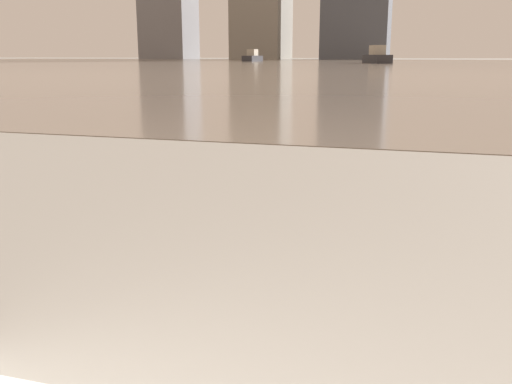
{
  "coord_description": "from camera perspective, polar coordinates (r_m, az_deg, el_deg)",
  "views": [
    {
      "loc": [
        0.52,
        0.27,
        1.09
      ],
      "look_at": [
        -0.08,
        2.28,
        0.58
      ],
      "focal_mm": 40.0,
      "sensor_mm": 36.0,
      "label": 1
    }
  ],
  "objects": [
    {
      "name": "harbor_boat_4",
      "position": [
        71.08,
        12.01,
        13.08
      ],
      "size": [
        4.01,
        5.87,
        2.09
      ],
      "color": "#2D2D33",
      "rests_on": "harbor_water"
    },
    {
      "name": "harbor_boat_0",
      "position": [
        86.93,
        -0.35,
        13.34
      ],
      "size": [
        1.94,
        4.77,
        1.75
      ],
      "color": "#2D2D33",
      "rests_on": "harbor_water"
    },
    {
      "name": "harbor_water",
      "position": [
        61.75,
        16.62,
        12.09
      ],
      "size": [
        180.0,
        110.0,
        0.01
      ],
      "color": "gray",
      "rests_on": "ground_plane"
    }
  ]
}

